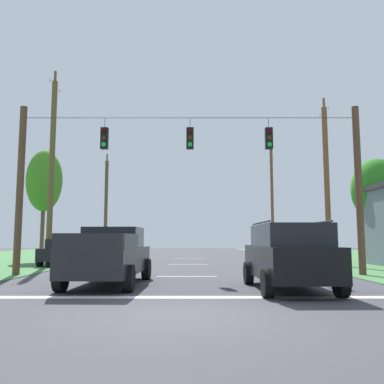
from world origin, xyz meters
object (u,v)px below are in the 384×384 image
(utility_pole_mid_left, at_px, (51,169))
(tree_roadside_right, at_px, (44,181))
(distant_car_crossing_white, at_px, (109,248))
(overhead_signal_span, at_px, (189,181))
(distant_car_oncoming, at_px, (64,252))
(utility_pole_far_right, at_px, (272,198))
(suv_black, at_px, (288,255))
(utility_pole_mid_right, at_px, (327,183))
(tree_roadside_far_right, at_px, (377,190))
(pickup_truck, at_px, (110,256))
(utility_pole_far_left, at_px, (106,206))

(utility_pole_mid_left, bearing_deg, tree_roadside_right, 114.00)
(distant_car_crossing_white, bearing_deg, overhead_signal_span, -67.64)
(distant_car_oncoming, relative_size, utility_pole_far_right, 0.39)
(suv_black, height_order, utility_pole_mid_right, utility_pole_mid_right)
(utility_pole_mid_left, relative_size, tree_roadside_far_right, 1.73)
(pickup_truck, bearing_deg, suv_black, -14.48)
(distant_car_crossing_white, height_order, tree_roadside_far_right, tree_roadside_far_right)
(tree_roadside_right, distance_m, tree_roadside_far_right, 22.36)
(tree_roadside_right, bearing_deg, overhead_signal_span, -46.52)
(utility_pole_mid_right, bearing_deg, suv_black, -113.92)
(suv_black, height_order, utility_pole_far_right, utility_pole_far_right)
(utility_pole_mid_right, bearing_deg, tree_roadside_far_right, 22.99)
(distant_car_oncoming, bearing_deg, overhead_signal_span, -41.50)
(distant_car_crossing_white, height_order, tree_roadside_right, tree_roadside_right)
(distant_car_crossing_white, xyz_separation_m, tree_roadside_right, (-3.65, -5.30, 4.79))
(distant_car_crossing_white, bearing_deg, tree_roadside_far_right, -23.43)
(overhead_signal_span, xyz_separation_m, utility_pole_far_left, (-8.14, 21.38, 0.63))
(distant_car_crossing_white, bearing_deg, utility_pole_far_right, 21.36)
(overhead_signal_span, height_order, utility_pole_mid_left, utility_pole_mid_left)
(tree_roadside_right, bearing_deg, tree_roadside_far_right, -7.01)
(overhead_signal_span, bearing_deg, utility_pole_far_right, 70.06)
(distant_car_crossing_white, height_order, utility_pole_far_left, utility_pole_far_left)
(pickup_truck, xyz_separation_m, tree_roadside_far_right, (14.54, 11.65, 3.63))
(utility_pole_mid_left, height_order, utility_pole_far_left, utility_pole_mid_left)
(utility_pole_mid_left, bearing_deg, utility_pole_far_right, 45.21)
(distant_car_oncoming, distance_m, utility_pole_mid_right, 16.04)
(utility_pole_far_right, bearing_deg, utility_pole_mid_right, -89.03)
(utility_pole_mid_right, bearing_deg, utility_pole_mid_left, -177.22)
(pickup_truck, relative_size, utility_pole_mid_right, 0.54)
(pickup_truck, xyz_separation_m, distant_car_oncoming, (-4.65, 9.99, -0.18))
(pickup_truck, height_order, distant_car_oncoming, pickup_truck)
(distant_car_crossing_white, distance_m, utility_pole_far_right, 16.35)
(distant_car_oncoming, distance_m, tree_roadside_right, 7.15)
(pickup_truck, relative_size, utility_pole_far_left, 0.56)
(overhead_signal_span, height_order, distant_car_oncoming, overhead_signal_span)
(distant_car_oncoming, bearing_deg, utility_pole_far_left, 93.19)
(tree_roadside_right, bearing_deg, distant_car_oncoming, -55.79)
(overhead_signal_span, distance_m, tree_roadside_far_right, 14.41)
(distant_car_oncoming, height_order, tree_roadside_right, tree_roadside_right)
(utility_pole_far_right, relative_size, utility_pole_mid_left, 0.96)
(suv_black, height_order, tree_roadside_far_right, tree_roadside_far_right)
(utility_pole_mid_right, xyz_separation_m, tree_roadside_right, (-18.49, 4.29, 0.69))
(utility_pole_mid_right, bearing_deg, utility_pole_far_left, 137.80)
(distant_car_crossing_white, xyz_separation_m, distant_car_oncoming, (-0.66, -9.69, 0.00))
(utility_pole_mid_left, xyz_separation_m, utility_pole_far_left, (-0.11, 15.60, -0.90))
(tree_roadside_right, bearing_deg, suv_black, -49.88)
(utility_pole_far_left, bearing_deg, distant_car_oncoming, -86.81)
(utility_pole_far_right, height_order, utility_pole_far_left, utility_pole_far_right)
(overhead_signal_span, relative_size, utility_pole_mid_right, 1.49)
(overhead_signal_span, relative_size, tree_roadside_right, 1.93)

